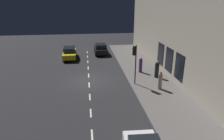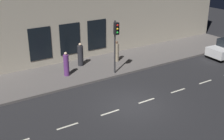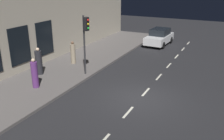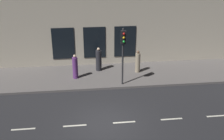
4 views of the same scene
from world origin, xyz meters
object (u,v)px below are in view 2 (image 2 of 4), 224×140
object	(u,v)px
traffic_light	(116,36)
pedestrian_0	(80,55)
pedestrian_2	(117,52)
pedestrian_1	(66,65)

from	to	relation	value
traffic_light	pedestrian_0	world-z (taller)	traffic_light
traffic_light	pedestrian_0	size ratio (longest dim) A/B	2.13
pedestrian_0	pedestrian_2	distance (m)	2.96
pedestrian_0	pedestrian_1	world-z (taller)	pedestrian_0
pedestrian_1	pedestrian_2	bearing A→B (deg)	13.54
traffic_light	pedestrian_2	world-z (taller)	traffic_light
traffic_light	pedestrian_0	distance (m)	3.71
pedestrian_2	pedestrian_0	bearing A→B (deg)	155.61
pedestrian_2	pedestrian_1	bearing A→B (deg)	176.39
traffic_light	pedestrian_2	bearing A→B (deg)	-34.86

